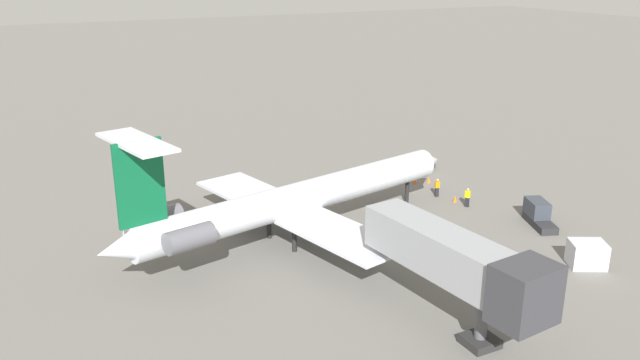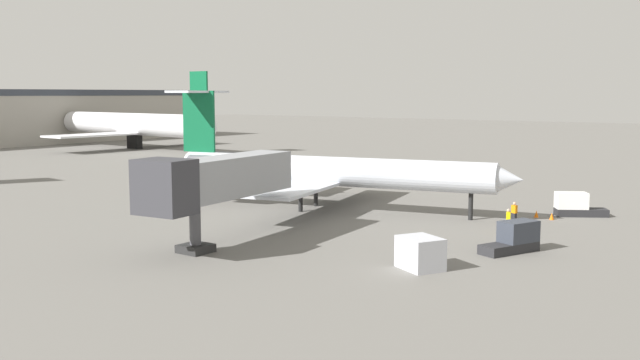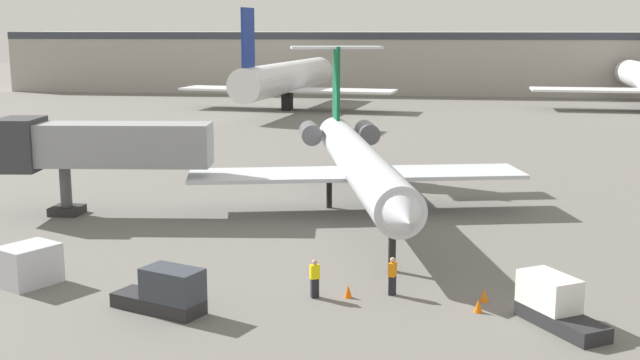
{
  "view_description": "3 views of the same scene",
  "coord_description": "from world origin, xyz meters",
  "px_view_note": "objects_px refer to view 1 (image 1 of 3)",
  "views": [
    {
      "loc": [
        -42.82,
        22.7,
        20.33
      ],
      "look_at": [
        1.49,
        0.03,
        3.51
      ],
      "focal_mm": 36.54,
      "sensor_mm": 36.0,
      "label": 1
    },
    {
      "loc": [
        -49.07,
        -30.7,
        9.71
      ],
      "look_at": [
        -3.55,
        2.08,
        2.86
      ],
      "focal_mm": 39.72,
      "sensor_mm": 36.0,
      "label": 2
    },
    {
      "loc": [
        3.05,
        -45.08,
        11.42
      ],
      "look_at": [
        -3.12,
        0.74,
        2.52
      ],
      "focal_mm": 44.73,
      "sensor_mm": 36.0,
      "label": 3
    }
  ],
  "objects_px": {
    "jet_bridge": "(463,264)",
    "baggage_tug_trailing": "(420,165)",
    "cargo_container_uld": "(587,254)",
    "traffic_cone_near": "(429,180)",
    "traffic_cone_far": "(455,199)",
    "ground_crew_loader": "(467,197)",
    "baggage_tug_lead": "(538,214)",
    "ground_crew_marshaller": "(437,188)",
    "regional_jet": "(290,200)",
    "traffic_cone_mid": "(415,181)"
  },
  "relations": [
    {
      "from": "baggage_tug_trailing",
      "to": "traffic_cone_far",
      "type": "xyz_separation_m",
      "value": [
        -8.26,
        2.07,
        -0.56
      ]
    },
    {
      "from": "baggage_tug_lead",
      "to": "traffic_cone_far",
      "type": "xyz_separation_m",
      "value": [
        7.14,
        2.77,
        -0.56
      ]
    },
    {
      "from": "baggage_tug_lead",
      "to": "cargo_container_uld",
      "type": "bearing_deg",
      "value": 159.88
    },
    {
      "from": "ground_crew_loader",
      "to": "ground_crew_marshaller",
      "type": "bearing_deg",
      "value": 13.48
    },
    {
      "from": "baggage_tug_trailing",
      "to": "traffic_cone_near",
      "type": "relative_size",
      "value": 7.52
    },
    {
      "from": "regional_jet",
      "to": "traffic_cone_far",
      "type": "height_order",
      "value": "regional_jet"
    },
    {
      "from": "jet_bridge",
      "to": "traffic_cone_near",
      "type": "height_order",
      "value": "jet_bridge"
    },
    {
      "from": "regional_jet",
      "to": "jet_bridge",
      "type": "height_order",
      "value": "regional_jet"
    },
    {
      "from": "jet_bridge",
      "to": "baggage_tug_trailing",
      "type": "xyz_separation_m",
      "value": [
        25.41,
        -15.33,
        -3.44
      ]
    },
    {
      "from": "jet_bridge",
      "to": "ground_crew_marshaller",
      "type": "height_order",
      "value": "jet_bridge"
    },
    {
      "from": "regional_jet",
      "to": "baggage_tug_lead",
      "type": "bearing_deg",
      "value": -107.17
    },
    {
      "from": "regional_jet",
      "to": "baggage_tug_lead",
      "type": "distance_m",
      "value": 20.4
    },
    {
      "from": "ground_crew_marshaller",
      "to": "regional_jet",
      "type": "bearing_deg",
      "value": 100.73
    },
    {
      "from": "traffic_cone_near",
      "to": "traffic_cone_far",
      "type": "relative_size",
      "value": 1.0
    },
    {
      "from": "traffic_cone_near",
      "to": "traffic_cone_mid",
      "type": "xyz_separation_m",
      "value": [
        0.33,
        1.32,
        0.0
      ]
    },
    {
      "from": "traffic_cone_mid",
      "to": "baggage_tug_trailing",
      "type": "bearing_deg",
      "value": -42.5
    },
    {
      "from": "ground_crew_loader",
      "to": "baggage_tug_lead",
      "type": "bearing_deg",
      "value": -155.71
    },
    {
      "from": "ground_crew_loader",
      "to": "traffic_cone_near",
      "type": "bearing_deg",
      "value": -7.52
    },
    {
      "from": "cargo_container_uld",
      "to": "traffic_cone_near",
      "type": "bearing_deg",
      "value": -2.87
    },
    {
      "from": "baggage_tug_trailing",
      "to": "cargo_container_uld",
      "type": "xyz_separation_m",
      "value": [
        -22.69,
        1.97,
        0.07
      ]
    },
    {
      "from": "jet_bridge",
      "to": "ground_crew_loader",
      "type": "height_order",
      "value": "jet_bridge"
    },
    {
      "from": "jet_bridge",
      "to": "baggage_tug_trailing",
      "type": "height_order",
      "value": "jet_bridge"
    },
    {
      "from": "baggage_tug_trailing",
      "to": "traffic_cone_near",
      "type": "height_order",
      "value": "baggage_tug_trailing"
    },
    {
      "from": "ground_crew_loader",
      "to": "traffic_cone_far",
      "type": "xyz_separation_m",
      "value": [
        1.42,
        0.19,
        -0.58
      ]
    },
    {
      "from": "cargo_container_uld",
      "to": "ground_crew_marshaller",
      "type": "bearing_deg",
      "value": 2.44
    },
    {
      "from": "baggage_tug_trailing",
      "to": "cargo_container_uld",
      "type": "distance_m",
      "value": 22.77
    },
    {
      "from": "regional_jet",
      "to": "baggage_tug_trailing",
      "type": "xyz_separation_m",
      "value": [
        9.42,
        -18.63,
        -2.56
      ]
    },
    {
      "from": "ground_crew_marshaller",
      "to": "traffic_cone_far",
      "type": "xyz_separation_m",
      "value": [
        -1.86,
        -0.59,
        -0.58
      ]
    },
    {
      "from": "traffic_cone_far",
      "to": "regional_jet",
      "type": "bearing_deg",
      "value": 94.02
    },
    {
      "from": "traffic_cone_far",
      "to": "traffic_cone_near",
      "type": "bearing_deg",
      "value": -11.42
    },
    {
      "from": "cargo_container_uld",
      "to": "traffic_cone_near",
      "type": "height_order",
      "value": "cargo_container_uld"
    },
    {
      "from": "regional_jet",
      "to": "ground_crew_marshaller",
      "type": "relative_size",
      "value": 18.52
    },
    {
      "from": "regional_jet",
      "to": "cargo_container_uld",
      "type": "bearing_deg",
      "value": -128.52
    },
    {
      "from": "regional_jet",
      "to": "ground_crew_marshaller",
      "type": "distance_m",
      "value": 16.45
    },
    {
      "from": "ground_crew_marshaller",
      "to": "jet_bridge",
      "type": "bearing_deg",
      "value": 146.34
    },
    {
      "from": "jet_bridge",
      "to": "traffic_cone_far",
      "type": "xyz_separation_m",
      "value": [
        17.15,
        -13.25,
        -4.0
      ]
    },
    {
      "from": "cargo_container_uld",
      "to": "traffic_cone_mid",
      "type": "bearing_deg",
      "value": 0.92
    },
    {
      "from": "jet_bridge",
      "to": "traffic_cone_near",
      "type": "distance_m",
      "value": 27.05
    },
    {
      "from": "traffic_cone_mid",
      "to": "ground_crew_marshaller",
      "type": "bearing_deg",
      "value": 174.57
    },
    {
      "from": "ground_crew_marshaller",
      "to": "traffic_cone_far",
      "type": "bearing_deg",
      "value": -162.31
    },
    {
      "from": "ground_crew_loader",
      "to": "traffic_cone_near",
      "type": "xyz_separation_m",
      "value": [
        6.84,
        -0.9,
        -0.58
      ]
    },
    {
      "from": "jet_bridge",
      "to": "ground_crew_marshaller",
      "type": "xyz_separation_m",
      "value": [
        19.01,
        -12.66,
        -3.42
      ]
    },
    {
      "from": "ground_crew_marshaller",
      "to": "traffic_cone_mid",
      "type": "height_order",
      "value": "ground_crew_marshaller"
    },
    {
      "from": "ground_crew_marshaller",
      "to": "baggage_tug_trailing",
      "type": "height_order",
      "value": "baggage_tug_trailing"
    },
    {
      "from": "regional_jet",
      "to": "traffic_cone_mid",
      "type": "xyz_separation_m",
      "value": [
        6.92,
        -16.34,
        -3.12
      ]
    },
    {
      "from": "cargo_container_uld",
      "to": "traffic_cone_near",
      "type": "xyz_separation_m",
      "value": [
        19.86,
        -0.99,
        -0.63
      ]
    },
    {
      "from": "baggage_tug_lead",
      "to": "cargo_container_uld",
      "type": "relative_size",
      "value": 1.41
    },
    {
      "from": "ground_crew_loader",
      "to": "traffic_cone_mid",
      "type": "relative_size",
      "value": 3.07
    },
    {
      "from": "baggage_tug_lead",
      "to": "baggage_tug_trailing",
      "type": "bearing_deg",
      "value": 2.61
    },
    {
      "from": "jet_bridge",
      "to": "traffic_cone_mid",
      "type": "height_order",
      "value": "jet_bridge"
    }
  ]
}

